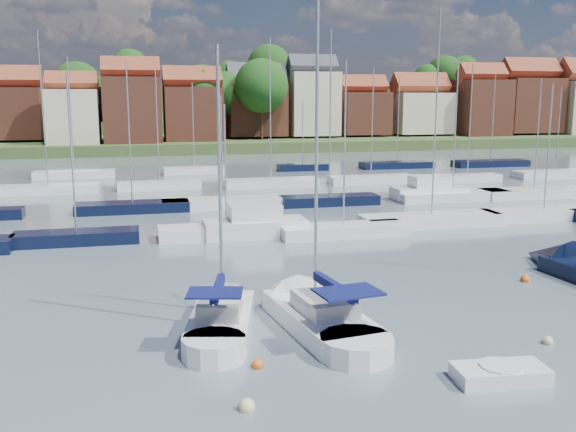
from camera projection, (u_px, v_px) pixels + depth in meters
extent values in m
plane|color=#44555C|center=(271.00, 192.00, 64.62)|extent=(260.00, 260.00, 0.00)
cube|color=silver|center=(222.00, 325.00, 26.50)|extent=(3.65, 6.16, 1.20)
cone|color=silver|center=(229.00, 298.00, 30.04)|extent=(2.98, 3.28, 2.40)
cylinder|color=silver|center=(214.00, 353.00, 23.67)|extent=(2.89, 2.89, 1.20)
cube|color=beige|center=(220.00, 306.00, 25.93)|extent=(2.18, 2.72, 0.70)
cylinder|color=#B2B2B7|center=(220.00, 181.00, 25.79)|extent=(0.14, 0.14, 10.68)
cylinder|color=#B2B2B7|center=(218.00, 292.00, 24.99)|extent=(0.82, 3.14, 0.10)
cube|color=#0F144B|center=(218.00, 288.00, 24.96)|extent=(0.98, 3.03, 0.35)
cube|color=#0F144B|center=(215.00, 293.00, 23.91)|extent=(2.32, 1.87, 0.08)
cube|color=silver|center=(320.00, 322.00, 26.80)|extent=(3.68, 7.01, 1.20)
cone|color=silver|center=(284.00, 294.00, 30.63)|extent=(3.21, 3.61, 2.79)
cylinder|color=silver|center=(356.00, 352.00, 23.73)|extent=(3.14, 3.14, 1.20)
cube|color=beige|center=(324.00, 304.00, 26.20)|extent=(2.31, 3.03, 0.70)
cylinder|color=#B2B2B7|center=(316.00, 159.00, 25.96)|extent=(0.14, 0.14, 12.40)
cylinder|color=#B2B2B7|center=(334.00, 290.00, 25.19)|extent=(0.61, 3.70, 0.10)
cube|color=#0F144B|center=(334.00, 287.00, 25.16)|extent=(0.78, 3.54, 0.35)
cube|color=#0F144B|center=(348.00, 292.00, 24.02)|extent=(2.58, 1.98, 0.08)
cone|color=black|center=(548.00, 260.00, 37.03)|extent=(3.36, 3.82, 3.06)
cube|color=silver|center=(500.00, 375.00, 21.83)|extent=(3.26, 1.73, 0.62)
cylinder|color=silver|center=(500.00, 370.00, 21.80)|extent=(1.46, 1.46, 0.40)
sphere|color=beige|center=(247.00, 410.00, 19.89)|extent=(0.54, 0.54, 0.54)
sphere|color=#D85914|center=(258.00, 367.00, 22.97)|extent=(0.43, 0.43, 0.43)
sphere|color=beige|center=(547.00, 344.00, 25.16)|extent=(0.42, 0.42, 0.42)
sphere|color=#D85914|center=(525.00, 281.00, 33.60)|extent=(0.51, 0.51, 0.51)
cube|color=black|center=(77.00, 239.00, 42.06)|extent=(8.01, 2.24, 1.00)
cylinder|color=#B2B2B7|center=(71.00, 154.00, 41.02)|extent=(0.12, 0.12, 10.16)
cube|color=silver|center=(226.00, 232.00, 43.97)|extent=(9.22, 2.58, 1.00)
cylinder|color=#B2B2B7|center=(225.00, 166.00, 43.12)|extent=(0.12, 0.12, 8.18)
cube|color=silver|center=(343.00, 231.00, 44.24)|extent=(8.78, 2.46, 1.00)
cylinder|color=#B2B2B7|center=(345.00, 144.00, 43.13)|extent=(0.12, 0.12, 11.06)
cube|color=silver|center=(431.00, 221.00, 47.94)|extent=(10.79, 3.02, 1.00)
cylinder|color=#B2B2B7|center=(436.00, 114.00, 46.47)|extent=(0.12, 0.12, 14.87)
cube|color=silver|center=(543.00, 215.00, 50.50)|extent=(10.13, 2.84, 1.00)
cylinder|color=#B2B2B7|center=(548.00, 147.00, 49.52)|extent=(0.12, 0.12, 9.59)
cube|color=silver|center=(255.00, 229.00, 44.19)|extent=(7.00, 2.60, 1.40)
cube|color=silver|center=(255.00, 214.00, 43.99)|extent=(3.50, 2.20, 1.30)
cube|color=black|center=(133.00, 208.00, 53.48)|extent=(9.30, 2.60, 1.00)
cylinder|color=#B2B2B7|center=(129.00, 133.00, 52.32)|extent=(0.12, 0.12, 11.48)
cube|color=silver|center=(223.00, 204.00, 55.56)|extent=(10.40, 2.91, 1.00)
cylinder|color=#B2B2B7|center=(222.00, 147.00, 54.66)|extent=(0.12, 0.12, 8.77)
cube|color=black|center=(329.00, 201.00, 57.01)|extent=(8.80, 2.46, 1.00)
cylinder|color=#B2B2B7|center=(330.00, 114.00, 55.59)|extent=(0.12, 0.12, 14.33)
cube|color=silver|center=(452.00, 196.00, 59.60)|extent=(10.73, 3.00, 1.00)
cylinder|color=#B2B2B7|center=(456.00, 125.00, 58.38)|extent=(0.12, 0.12, 12.14)
cube|color=silver|center=(534.00, 194.00, 61.33)|extent=(10.48, 2.93, 1.00)
cylinder|color=#B2B2B7|center=(538.00, 134.00, 60.29)|extent=(0.12, 0.12, 10.28)
cube|color=silver|center=(429.00, 194.00, 59.93)|extent=(7.00, 2.60, 1.40)
cube|color=silver|center=(430.00, 183.00, 59.73)|extent=(3.50, 2.20, 1.30)
cube|color=silver|center=(48.00, 190.00, 63.64)|extent=(9.71, 2.72, 1.00)
cylinder|color=#B2B2B7|center=(43.00, 109.00, 62.17)|extent=(0.12, 0.12, 14.88)
cube|color=silver|center=(160.00, 186.00, 66.40)|extent=(8.49, 2.38, 1.00)
cylinder|color=#B2B2B7|center=(157.00, 126.00, 65.26)|extent=(0.12, 0.12, 11.31)
cube|color=silver|center=(271.00, 183.00, 68.34)|extent=(10.16, 2.85, 1.00)
cylinder|color=#B2B2B7|center=(270.00, 109.00, 66.90)|extent=(0.12, 0.12, 14.59)
cube|color=silver|center=(371.00, 180.00, 71.04)|extent=(9.53, 2.67, 1.00)
cylinder|color=#B2B2B7|center=(372.00, 121.00, 69.85)|extent=(0.12, 0.12, 11.91)
cube|color=silver|center=(467.00, 179.00, 72.21)|extent=(7.62, 2.13, 1.00)
cylinder|color=#B2B2B7|center=(470.00, 120.00, 70.99)|extent=(0.12, 0.12, 12.13)
cube|color=silver|center=(555.00, 175.00, 75.99)|extent=(10.17, 2.85, 1.00)
cylinder|color=#B2B2B7|center=(559.00, 129.00, 74.99)|extent=(0.12, 0.12, 9.73)
cube|color=silver|center=(75.00, 175.00, 75.78)|extent=(9.24, 2.59, 1.00)
cylinder|color=#B2B2B7|center=(71.00, 114.00, 74.46)|extent=(0.12, 0.12, 13.17)
cube|color=silver|center=(194.00, 171.00, 79.71)|extent=(7.57, 2.12, 1.00)
cylinder|color=#B2B2B7|center=(193.00, 125.00, 78.67)|extent=(0.12, 0.12, 10.24)
cube|color=black|center=(303.00, 168.00, 83.04)|extent=(6.58, 1.84, 1.00)
cylinder|color=#B2B2B7|center=(303.00, 133.00, 82.21)|extent=(0.12, 0.12, 8.01)
cube|color=black|center=(397.00, 165.00, 85.95)|extent=(9.92, 2.78, 1.00)
cylinder|color=#B2B2B7|center=(398.00, 121.00, 84.84)|extent=(0.12, 0.12, 10.92)
cube|color=black|center=(490.00, 164.00, 87.99)|extent=(10.55, 2.95, 1.00)
cylinder|color=#B2B2B7|center=(493.00, 118.00, 86.83)|extent=(0.12, 0.12, 11.51)
cube|color=#3B4F27|center=(197.00, 139.00, 138.18)|extent=(200.00, 70.00, 3.00)
cube|color=#3B4F27|center=(187.00, 114.00, 161.21)|extent=(200.00, 60.00, 14.00)
cube|color=brown|center=(12.00, 113.00, 111.00)|extent=(10.37, 9.97, 8.73)
cube|color=brown|center=(10.00, 80.00, 109.96)|extent=(10.57, 5.13, 5.13)
cube|color=beige|center=(74.00, 117.00, 105.17)|extent=(8.09, 8.80, 8.96)
cube|color=brown|center=(72.00, 83.00, 104.16)|extent=(8.25, 4.00, 4.00)
cube|color=brown|center=(132.00, 111.00, 108.01)|extent=(9.36, 10.17, 10.97)
cube|color=brown|center=(131.00, 70.00, 106.78)|extent=(9.54, 4.63, 4.63)
cube|color=brown|center=(193.00, 114.00, 112.13)|extent=(9.90, 8.56, 9.42)
cube|color=brown|center=(192.00, 80.00, 111.04)|extent=(10.10, 4.90, 4.90)
cube|color=brown|center=(256.00, 110.00, 119.55)|extent=(10.59, 8.93, 9.49)
cube|color=#383A42|center=(256.00, 77.00, 118.44)|extent=(10.80, 5.24, 5.24)
cube|color=beige|center=(312.00, 104.00, 120.95)|extent=(9.01, 8.61, 11.65)
cube|color=#383A42|center=(312.00, 66.00, 119.67)|extent=(9.19, 4.46, 4.46)
cube|color=brown|center=(362.00, 113.00, 124.82)|extent=(9.10, 9.34, 8.00)
cube|color=brown|center=(363.00, 86.00, 123.87)|extent=(9.28, 4.50, 4.50)
cube|color=beige|center=(419.00, 113.00, 127.12)|extent=(10.86, 9.59, 7.88)
cube|color=brown|center=(420.00, 86.00, 126.14)|extent=(11.07, 5.37, 5.37)
cube|color=brown|center=(480.00, 108.00, 127.07)|extent=(9.18, 9.96, 10.97)
cube|color=brown|center=(482.00, 74.00, 125.84)|extent=(9.36, 4.54, 4.54)
cube|color=brown|center=(527.00, 105.00, 130.81)|extent=(11.39, 9.67, 10.76)
cube|color=brown|center=(530.00, 71.00, 129.55)|extent=(11.62, 5.64, 5.64)
cylinder|color=#382619|center=(444.00, 100.00, 148.13)|extent=(0.50, 0.50, 4.47)
sphere|color=#194816|center=(445.00, 73.00, 147.01)|extent=(8.18, 8.18, 8.18)
cylinder|color=#382619|center=(227.00, 127.00, 118.16)|extent=(0.50, 0.50, 4.46)
sphere|color=#194816|center=(226.00, 94.00, 117.04)|extent=(8.15, 8.15, 8.15)
cylinder|color=#382619|center=(269.00, 100.00, 136.93)|extent=(0.50, 0.50, 5.15)
sphere|color=#194816|center=(269.00, 67.00, 135.63)|extent=(9.41, 9.41, 9.41)
cylinder|color=#382619|center=(131.00, 100.00, 132.89)|extent=(0.50, 0.50, 4.56)
sphere|color=#194816|center=(130.00, 69.00, 131.74)|extent=(8.34, 8.34, 8.34)
cylinder|color=#382619|center=(79.00, 125.00, 120.94)|extent=(0.50, 0.50, 5.15)
sphere|color=#194816|center=(77.00, 87.00, 119.65)|extent=(9.42, 9.42, 9.42)
cylinder|color=#382619|center=(272.00, 126.00, 128.96)|extent=(0.50, 0.50, 3.77)
sphere|color=#194816|center=(271.00, 100.00, 128.01)|extent=(6.89, 6.89, 6.89)
cylinder|color=#382619|center=(262.00, 126.00, 114.59)|extent=(0.50, 0.50, 5.21)
sphere|color=#194816|center=(261.00, 86.00, 113.28)|extent=(9.53, 9.53, 9.53)
cylinder|color=#382619|center=(495.00, 126.00, 137.03)|extent=(0.50, 0.50, 2.97)
sphere|color=#194816|center=(496.00, 107.00, 136.29)|extent=(5.44, 5.44, 5.44)
cylinder|color=#382619|center=(203.00, 127.00, 115.00)|extent=(0.50, 0.50, 4.84)
sphere|color=#194816|center=(202.00, 90.00, 113.78)|extent=(8.85, 8.85, 8.85)
cylinder|color=#382619|center=(427.00, 102.00, 147.47)|extent=(0.50, 0.50, 3.72)
sphere|color=#194816|center=(428.00, 79.00, 146.53)|extent=(6.80, 6.80, 6.80)
cylinder|color=#382619|center=(480.00, 126.00, 127.98)|extent=(0.50, 0.50, 4.05)
sphere|color=#194816|center=(481.00, 98.00, 126.96)|extent=(7.40, 7.40, 7.40)
cylinder|color=#382619|center=(231.00, 104.00, 134.77)|extent=(0.50, 0.50, 3.93)
sphere|color=#194816|center=(230.00, 78.00, 133.79)|extent=(7.19, 7.19, 7.19)
cylinder|color=#382619|center=(359.00, 126.00, 128.46)|extent=(0.50, 0.50, 3.82)
sphere|color=#194816|center=(359.00, 100.00, 127.50)|extent=(6.99, 6.99, 6.99)
cylinder|color=#382619|center=(109.00, 132.00, 110.82)|extent=(0.50, 0.50, 3.48)
sphere|color=#194816|center=(108.00, 104.00, 109.94)|extent=(6.37, 6.37, 6.37)
cylinder|color=#382619|center=(473.00, 126.00, 137.16)|extent=(0.50, 0.50, 2.99)
sphere|color=#194816|center=(474.00, 107.00, 136.41)|extent=(5.46, 5.46, 5.46)
cylinder|color=#382619|center=(225.00, 130.00, 121.29)|extent=(0.50, 0.50, 3.25)
sphere|color=#194816|center=(225.00, 106.00, 120.47)|extent=(5.94, 5.94, 5.94)
cylinder|color=#382619|center=(189.00, 130.00, 121.41)|extent=(0.50, 0.50, 2.98)
sphere|color=#194816|center=(189.00, 109.00, 120.66)|extent=(5.46, 5.46, 5.46)
cylinder|color=#382619|center=(462.00, 96.00, 155.73)|extent=(0.50, 0.50, 4.29)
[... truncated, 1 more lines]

